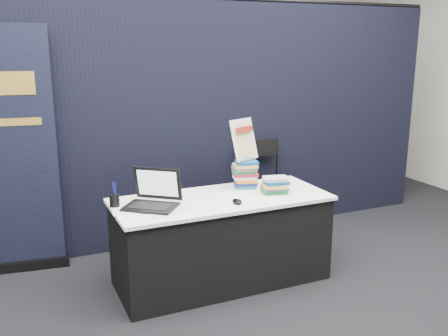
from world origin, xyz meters
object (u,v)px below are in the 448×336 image
display_table (221,240)px  laptop (148,198)px  book_stack_tall (245,174)px  info_sign (244,140)px  pullup_banner (6,167)px  book_stack_short (275,185)px  stacking_chair (267,186)px

display_table → laptop: (-0.62, 0.02, 0.44)m
display_table → book_stack_tall: (0.31, 0.19, 0.50)m
display_table → info_sign: info_sign is taller
info_sign → pullup_banner: (-1.93, 0.73, -0.22)m
book_stack_tall → pullup_banner: (-1.93, 0.76, 0.08)m
book_stack_short → book_stack_tall: bearing=121.1°
book_stack_tall → book_stack_short: bearing=-58.9°
book_stack_tall → book_stack_short: (0.15, -0.25, -0.05)m
laptop → book_stack_short: bearing=33.7°
display_table → pullup_banner: bearing=149.6°
pullup_banner → book_stack_tall: bearing=-13.8°
book_stack_tall → pullup_banner: 2.07m
pullup_banner → info_sign: bearing=-13.0°
laptop → stacking_chair: laptop is taller
stacking_chair → book_stack_short: bearing=-116.4°
laptop → pullup_banner: bearing=175.4°
laptop → book_stack_tall: size_ratio=2.09×
display_table → book_stack_tall: bearing=31.0°
info_sign → stacking_chair: bearing=21.2°
book_stack_tall → info_sign: bearing=90.0°
laptop → book_stack_tall: (0.93, 0.17, 0.06)m
book_stack_tall → stacking_chair: stacking_chair is taller
book_stack_tall → stacking_chair: size_ratio=0.24×
laptop → pullup_banner: 1.37m
display_table → book_stack_short: (0.47, -0.07, 0.44)m
book_stack_tall → stacking_chair: bearing=45.7°
book_stack_short → info_sign: bearing=118.4°
book_stack_tall → info_sign: (0.00, 0.03, 0.30)m
stacking_chair → info_sign: bearing=-137.5°
display_table → book_stack_tall: book_stack_tall is taller
pullup_banner → laptop: bearing=-35.2°
book_stack_tall → stacking_chair: (0.52, 0.53, -0.31)m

